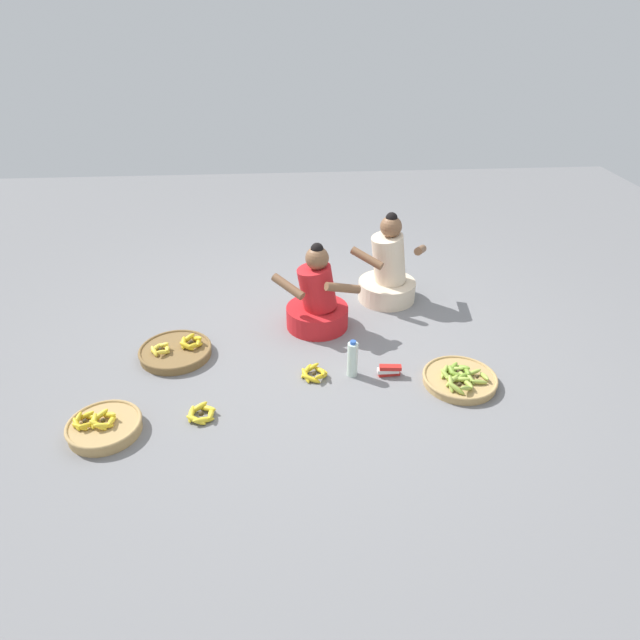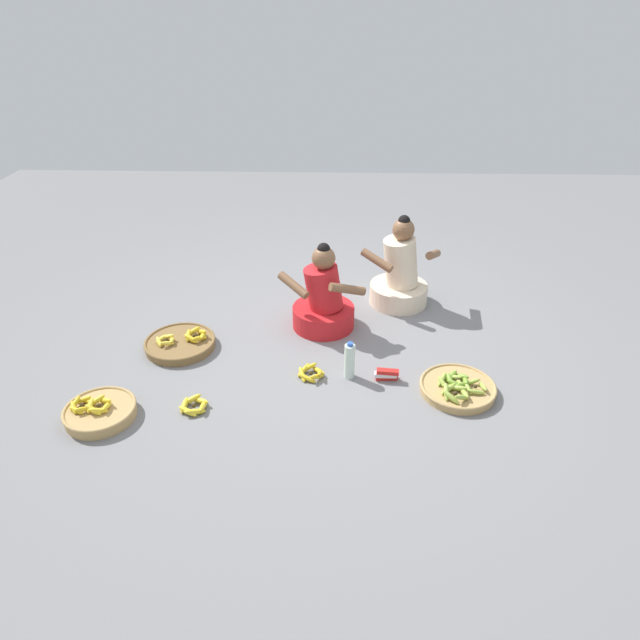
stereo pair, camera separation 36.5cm
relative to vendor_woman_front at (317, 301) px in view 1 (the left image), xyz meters
The scene contains 10 objects.
ground_plane 0.38m from the vendor_woman_front, 92.47° to the right, with size 10.00×10.00×0.00m, color slate.
vendor_woman_front is the anchor object (origin of this frame).
vendor_woman_behind 0.80m from the vendor_woman_front, 32.99° to the left, with size 0.73×0.54×0.83m.
banana_basket_near_vendor 1.32m from the vendor_woman_front, 42.27° to the right, with size 0.54×0.54×0.14m.
banana_basket_back_center 1.20m from the vendor_woman_front, 161.90° to the right, with size 0.56×0.56×0.14m.
banana_basket_near_bicycle 1.91m from the vendor_woman_front, 139.95° to the right, with size 0.47×0.47×0.15m.
loose_bananas_back_left 0.75m from the vendor_woman_front, 95.81° to the right, with size 0.22×0.22×0.09m.
loose_bananas_front_left 1.42m from the vendor_woman_front, 127.25° to the right, with size 0.21×0.22×0.08m.
water_bottle 0.75m from the vendor_woman_front, 73.77° to the right, with size 0.08×0.08×0.30m.
packet_carton_stack 0.91m from the vendor_woman_front, 57.24° to the right, with size 0.18×0.08×0.09m.
Camera 1 is at (-0.26, -3.71, 2.43)m, focal length 30.98 mm.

